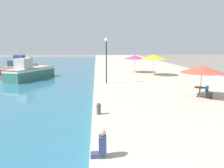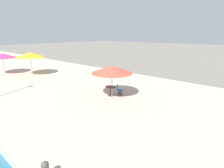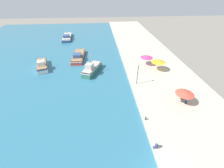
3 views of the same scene
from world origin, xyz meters
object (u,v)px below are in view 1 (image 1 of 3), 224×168
Objects in this scene: mooring_bollard at (99,108)px; cafe_table at (200,90)px; fishing_boat_far at (21,67)px; cafe_umbrella_striped at (135,57)px; lamppost at (106,53)px; cafe_chair_left at (209,94)px; fishing_boat_distant at (21,60)px; person_at_quay at (101,145)px; fishing_boat_near at (30,72)px; cafe_umbrella_pink at (202,69)px; cafe_umbrella_white at (154,57)px.

cafe_table is at bearing 25.82° from mooring_bollard.
fishing_boat_far is 19.42m from cafe_umbrella_striped.
mooring_bollard is 10.56m from lamppost.
cafe_chair_left is 1.39× the size of mooring_bollard.
person_at_quay is at bearing -73.20° from fishing_boat_distant.
fishing_boat_near reaches higher than cafe_chair_left.
cafe_chair_left is 10.42m from lamppost.
fishing_boat_near is 2.44× the size of cafe_umbrella_pink.
cafe_umbrella_white is 4.15× the size of cafe_table.
cafe_umbrella_striped is 9.86m from lamppost.
cafe_table reaches higher than mooring_bollard.
fishing_boat_distant is 2.45× the size of lamppost.
cafe_umbrella_pink is 1.00× the size of cafe_umbrella_striped.
fishing_boat_far is 3.03× the size of cafe_umbrella_white.
cafe_table is (0.43, -12.01, -1.84)m from cafe_umbrella_white.
mooring_bollard is at bearing -39.51° from fishing_boat_near.
mooring_bollard is (-7.21, -15.71, -2.02)m from cafe_umbrella_white.
fishing_boat_near reaches higher than cafe_umbrella_pink.
cafe_table is (2.30, -15.22, -1.65)m from cafe_umbrella_striped.
fishing_boat_far is at bearing 133.02° from cafe_table.
lamppost is at bearing -138.64° from cafe_umbrella_white.
cafe_chair_left is at bearing -16.17° from fishing_boat_near.
cafe_table is at bearing -81.40° from cafe_umbrella_striped.
cafe_umbrella_white is at bearing -120.96° from cafe_chair_left.
fishing_boat_near is 8.35× the size of cafe_chair_left.
cafe_umbrella_white is 3.65× the size of cafe_chair_left.
mooring_bollard is (-8.05, -3.10, 0.02)m from cafe_chair_left.
cafe_umbrella_striped reaches higher than cafe_table.
cafe_umbrella_striped is at bearing -115.03° from cafe_chair_left.
fishing_boat_near is 2.44× the size of cafe_umbrella_striped.
cafe_umbrella_pink is (26.75, -41.65, 1.96)m from fishing_boat_distant.
cafe_umbrella_white is 5.07× the size of mooring_bollard.
fishing_boat_far is 0.90× the size of fishing_boat_distant.
cafe_table is at bearing -61.34° from fishing_boat_distant.
cafe_umbrella_striped is at bearing 74.24° from mooring_bollard.
mooring_bollard is at bearing -154.18° from cafe_table.
fishing_boat_far is 20.84m from lamppost.
cafe_umbrella_striped is at bearing 120.32° from cafe_umbrella_white.
cafe_umbrella_white is 12.80m from cafe_chair_left.
fishing_boat_far is 2.21× the size of lamppost.
fishing_boat_near is 2.29× the size of cafe_umbrella_white.
mooring_bollard is at bearing 90.44° from person_at_quay.
person_at_quay reaches higher than cafe_chair_left.
lamppost is at bearing -11.76° from fishing_boat_near.
cafe_umbrella_pink is 9.48m from lamppost.
person_at_quay reaches higher than cafe_table.
fishing_boat_distant is at bearing 112.96° from mooring_bollard.
cafe_umbrella_white is at bearing -24.52° from fishing_boat_far.
lamppost reaches higher than mooring_bollard.
fishing_boat_near is at bearing -171.69° from cafe_umbrella_striped.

